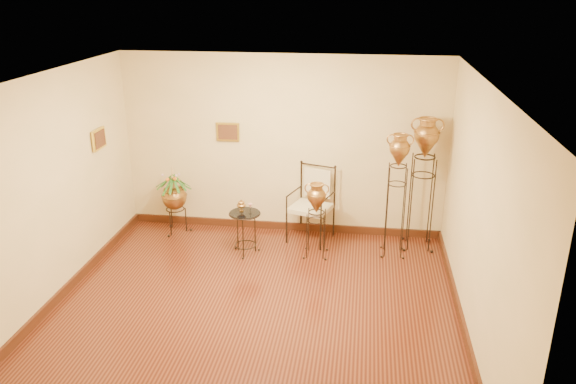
# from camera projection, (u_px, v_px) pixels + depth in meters

# --- Properties ---
(ground) EXTENTS (5.00, 5.00, 0.00)m
(ground) POSITION_uv_depth(u_px,v_px,m) (253.00, 313.00, 6.83)
(ground) COLOR #602A16
(ground) RESTS_ON ground
(room_shell) EXTENTS (5.02, 5.02, 2.81)m
(room_shell) POSITION_uv_depth(u_px,v_px,m) (249.00, 178.00, 6.22)
(room_shell) COLOR beige
(room_shell) RESTS_ON ground
(amphora_tall) EXTENTS (0.47, 0.47, 1.84)m
(amphora_tall) POSITION_uv_depth(u_px,v_px,m) (396.00, 194.00, 7.98)
(amphora_tall) COLOR black
(amphora_tall) RESTS_ON ground
(amphora_mid) EXTENTS (0.56, 0.56, 2.02)m
(amphora_mid) POSITION_uv_depth(u_px,v_px,m) (422.00, 183.00, 8.18)
(amphora_mid) COLOR black
(amphora_mid) RESTS_ON ground
(amphora_short) EXTENTS (0.35, 0.35, 1.13)m
(amphora_short) POSITION_uv_depth(u_px,v_px,m) (316.00, 219.00, 8.07)
(amphora_short) COLOR black
(amphora_short) RESTS_ON ground
(planter_urn) EXTENTS (0.68, 0.68, 1.14)m
(planter_urn) POSITION_uv_depth(u_px,v_px,m) (174.00, 195.00, 8.81)
(planter_urn) COLOR black
(planter_urn) RESTS_ON ground
(armchair) EXTENTS (0.81, 0.78, 1.16)m
(armchair) POSITION_uv_depth(u_px,v_px,m) (311.00, 205.00, 8.55)
(armchair) COLOR black
(armchair) RESTS_ON ground
(side_table) EXTENTS (0.48, 0.48, 0.82)m
(side_table) POSITION_uv_depth(u_px,v_px,m) (245.00, 232.00, 8.21)
(side_table) COLOR black
(side_table) RESTS_ON ground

